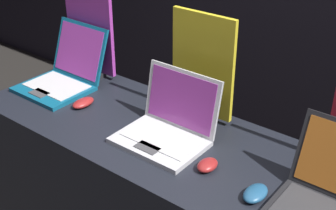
{
  "coord_description": "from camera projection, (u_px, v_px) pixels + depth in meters",
  "views": [
    {
      "loc": [
        1.0,
        -0.96,
        1.97
      ],
      "look_at": [
        -0.01,
        0.31,
        1.08
      ],
      "focal_mm": 50.0,
      "sensor_mm": 36.0,
      "label": 1
    }
  ],
  "objects": [
    {
      "name": "laptop_front",
      "position": [
        64.0,
        74.0,
        2.31
      ],
      "size": [
        0.33,
        0.38,
        0.28
      ],
      "color": "#0F5170",
      "rests_on": "display_counter"
    },
    {
      "name": "mouse_front",
      "position": [
        83.0,
        103.0,
        2.14
      ],
      "size": [
        0.07,
        0.12,
        0.03
      ],
      "color": "maroon",
      "rests_on": "display_counter"
    },
    {
      "name": "promo_stand_front",
      "position": [
        90.0,
        28.0,
        2.35
      ],
      "size": [
        0.31,
        0.07,
        0.51
      ],
      "color": "black",
      "rests_on": "display_counter"
    },
    {
      "name": "laptop_middle",
      "position": [
        168.0,
        125.0,
        1.88
      ],
      "size": [
        0.35,
        0.3,
        0.26
      ],
      "color": "#B7B7BC",
      "rests_on": "display_counter"
    },
    {
      "name": "mouse_middle",
      "position": [
        207.0,
        165.0,
        1.72
      ],
      "size": [
        0.07,
        0.09,
        0.04
      ],
      "color": "maroon",
      "rests_on": "display_counter"
    },
    {
      "name": "promo_stand_middle",
      "position": [
        202.0,
        69.0,
        1.97
      ],
      "size": [
        0.3,
        0.07,
        0.47
      ],
      "color": "black",
      "rests_on": "display_counter"
    },
    {
      "name": "laptop_back",
      "position": [
        333.0,
        198.0,
        1.49
      ],
      "size": [
        0.35,
        0.35,
        0.27
      ],
      "color": "black",
      "rests_on": "display_counter"
    },
    {
      "name": "mouse_back",
      "position": [
        255.0,
        193.0,
        1.58
      ],
      "size": [
        0.07,
        0.11,
        0.03
      ],
      "color": "navy",
      "rests_on": "display_counter"
    }
  ]
}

